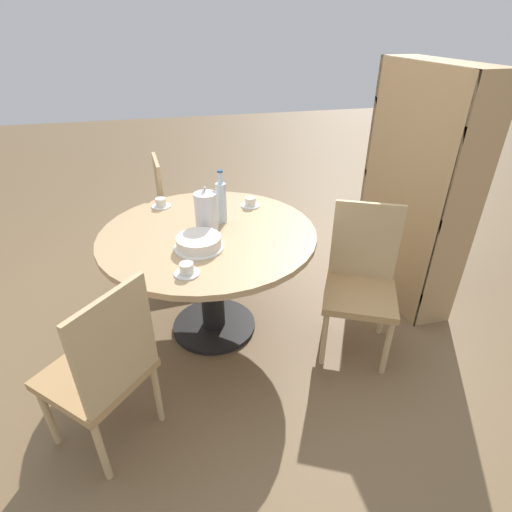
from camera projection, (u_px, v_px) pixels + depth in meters
name	position (u px, v px, depth m)	size (l,w,h in m)	color
ground_plane	(215.00, 327.00, 2.75)	(14.00, 14.00, 0.00)	brown
dining_table	(210.00, 255.00, 2.46)	(1.29, 1.29, 0.74)	black
chair_a	(361.00, 280.00, 2.40)	(0.56, 0.56, 0.92)	tan
chair_b	(179.00, 212.00, 3.25)	(0.45, 0.45, 0.92)	tan
chair_c	(103.00, 369.00, 1.79)	(0.59, 0.59, 0.92)	tan
bookshelf	(412.00, 193.00, 2.78)	(0.97, 0.28, 1.62)	tan
coffee_pot	(207.00, 211.00, 2.33)	(0.13, 0.13, 0.27)	silver
water_bottle	(221.00, 201.00, 2.42)	(0.07, 0.07, 0.33)	silver
cake_main	(199.00, 243.00, 2.19)	(0.28, 0.28, 0.07)	white
cup_a	(187.00, 270.00, 1.97)	(0.13, 0.13, 0.06)	silver
cup_b	(161.00, 203.00, 2.68)	(0.13, 0.13, 0.06)	silver
cup_c	(250.00, 203.00, 2.69)	(0.13, 0.13, 0.06)	silver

